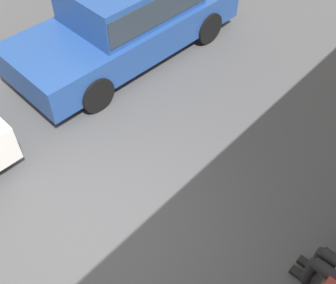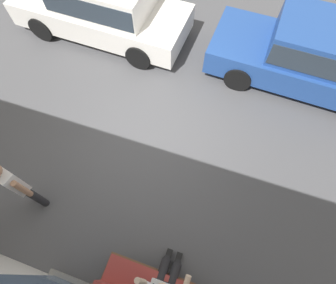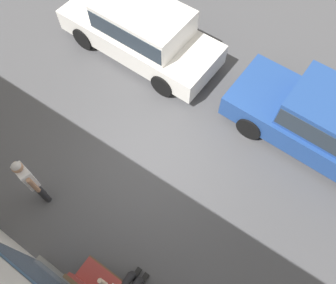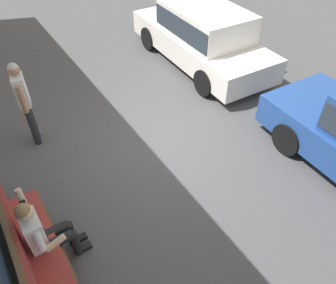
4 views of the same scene
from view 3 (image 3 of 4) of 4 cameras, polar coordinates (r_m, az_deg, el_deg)
The scene contains 4 objects.
ground_plane at distance 7.76m, azimuth -2.80°, elevation -2.62°, with size 60.00×60.00×0.00m, color #4C4C4F.
parked_car_near at distance 8.07m, azimuth 26.56°, elevation 2.75°, with size 4.55×1.98×1.52m.
parked_car_mid at distance 9.13m, azimuth -4.67°, elevation 18.93°, with size 4.55×1.94×1.54m.
pedestrian_standing at distance 6.96m, azimuth -23.01°, elevation -6.04°, with size 0.54×0.27×1.73m.
Camera 3 is at (-2.23, 2.60, 6.97)m, focal length 35.00 mm.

